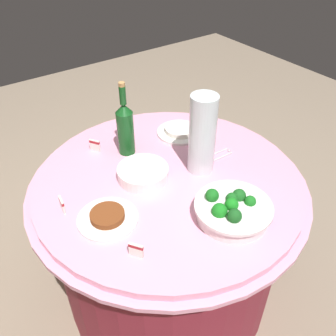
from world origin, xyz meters
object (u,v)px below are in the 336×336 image
food_plate_rice (180,131)px  label_placard_rear (62,204)px  plate_stack (143,173)px  decorative_fruit_vase (202,139)px  label_placard_mid (136,250)px  broccoli_bowl (232,210)px  food_plate_stir_fry (108,217)px  wine_bottle (125,127)px  serving_tongs (217,156)px  label_placard_front (95,145)px

food_plate_rice → label_placard_rear: bearing=104.2°
plate_stack → decorative_fruit_vase: size_ratio=0.62×
decorative_fruit_vase → label_placard_mid: decorative_fruit_vase is taller
broccoli_bowl → label_placard_rear: bearing=50.8°
broccoli_bowl → plate_stack: size_ratio=1.33×
food_plate_rice → broccoli_bowl: bearing=161.2°
plate_stack → food_plate_stir_fry: (-0.13, 0.23, -0.01)m
wine_bottle → decorative_fruit_vase: (-0.29, -0.19, 0.02)m
food_plate_rice → food_plate_stir_fry: bearing=119.1°
food_plate_rice → food_plate_stir_fry: 0.64m
label_placard_rear → serving_tongs: bearing=-96.6°
broccoli_bowl → label_placard_rear: broccoli_bowl is taller
food_plate_stir_fry → label_placard_front: bearing=-21.0°
serving_tongs → broccoli_bowl: bearing=146.3°
plate_stack → label_placard_mid: bearing=144.3°
label_placard_rear → broccoli_bowl: bearing=-129.2°
decorative_fruit_vase → food_plate_stir_fry: bearing=94.9°
label_placard_rear → plate_stack: bearing=-92.3°
plate_stack → serving_tongs: plate_stack is taller
plate_stack → label_placard_rear: bearing=87.7°
decorative_fruit_vase → label_placard_mid: 0.53m
food_plate_rice → label_placard_rear: (-0.17, 0.67, 0.02)m
broccoli_bowl → label_placard_rear: (0.39, 0.48, -0.01)m
serving_tongs → food_plate_rice: 0.25m
decorative_fruit_vase → wine_bottle: bearing=33.2°
broccoli_bowl → decorative_fruit_vase: bearing=-17.9°
food_plate_stir_fry → wine_bottle: bearing=-40.0°
plate_stack → food_plate_rice: plate_stack is taller
wine_bottle → label_placard_front: size_ratio=6.11×
decorative_fruit_vase → label_placard_mid: bearing=117.0°
wine_bottle → label_placard_rear: bearing=115.8°
label_placard_front → label_placard_rear: same height
serving_tongs → label_placard_front: size_ratio=3.03×
wine_bottle → serving_tongs: size_ratio=2.01×
plate_stack → label_placard_mid: label_placard_mid is taller
broccoli_bowl → label_placard_mid: bearing=81.8°
wine_bottle → label_placard_front: wine_bottle is taller
wine_bottle → serving_tongs: wine_bottle is taller
serving_tongs → label_placard_rear: label_placard_rear is taller
decorative_fruit_vase → label_placard_front: (0.38, 0.30, -0.12)m
serving_tongs → food_plate_stir_fry: size_ratio=0.76×
food_plate_stir_fry → label_placard_rear: 0.18m
decorative_fruit_vase → label_placard_front: 0.50m
food_plate_rice → wine_bottle: bearing=86.7°
label_placard_front → decorative_fruit_vase: bearing=-141.6°
wine_bottle → decorative_fruit_vase: bearing=-146.8°
label_placard_front → label_placard_rear: bearing=135.6°
broccoli_bowl → label_placard_front: (0.67, 0.21, -0.01)m
serving_tongs → label_placard_mid: size_ratio=3.03×
decorative_fruit_vase → food_plate_stir_fry: size_ratio=1.55×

